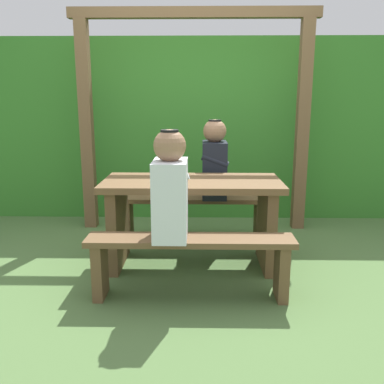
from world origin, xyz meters
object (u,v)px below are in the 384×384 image
bench_near (190,255)px  bottle_left (174,168)px  person_white_shirt (170,189)px  bench_far (193,210)px  drinking_glass (167,173)px  picnic_table (192,207)px  person_black_coat (214,162)px

bench_near → bottle_left: bottle_left is taller
bench_near → person_white_shirt: person_white_shirt is taller
bench_far → person_white_shirt: (-0.13, -1.15, 0.45)m
drinking_glass → bottle_left: bottle_left is taller
person_white_shirt → drinking_glass: bearing=96.3°
person_white_shirt → bottle_left: bearing=90.5°
picnic_table → drinking_glass: (-0.20, 0.05, 0.27)m
drinking_glass → bottle_left: 0.12m
bench_near → bench_far: bearing=90.0°
picnic_table → bottle_left: bearing=-168.0°
bench_near → bottle_left: 0.76m
picnic_table → bench_near: size_ratio=1.00×
bench_near → bench_far: same height
picnic_table → person_black_coat: (0.20, 0.58, 0.28)m
bench_near → person_white_shirt: (-0.13, 0.00, 0.45)m
picnic_table → bottle_left: (-0.14, -0.03, 0.33)m
person_white_shirt → bench_far: bearing=83.5°
bench_far → drinking_glass: size_ratio=15.98×
bench_near → person_black_coat: (0.20, 1.15, 0.45)m
picnic_table → bench_far: picnic_table is taller
bench_far → bottle_left: (-0.14, -0.61, 0.50)m
bottle_left → bench_near: bearing=-76.1°
bench_near → bench_far: size_ratio=1.00×
bench_far → person_black_coat: bearing=-1.0°
bench_near → bottle_left: (-0.14, 0.55, 0.50)m
bench_far → picnic_table: bearing=-90.0°
bench_near → bottle_left: size_ratio=5.89×
picnic_table → person_black_coat: size_ratio=1.95×
bottle_left → bench_far: bearing=77.4°
person_white_shirt → person_black_coat: bearing=74.2°
bottle_left → person_white_shirt: bearing=-89.5°
bench_far → person_white_shirt: size_ratio=1.95×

